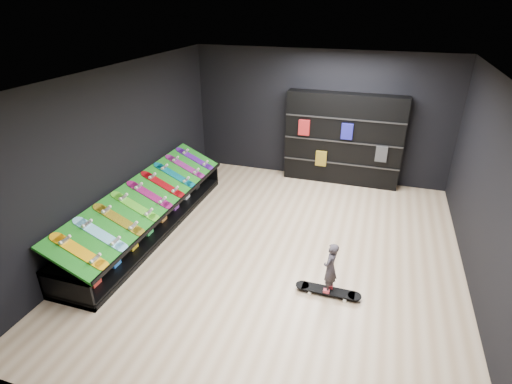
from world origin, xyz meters
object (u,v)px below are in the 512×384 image
(back_shelving, at_px, (343,139))
(floor_skateboard, at_px, (328,292))
(display_rack, at_px, (150,217))
(child, at_px, (329,277))

(back_shelving, bearing_deg, floor_skateboard, -85.11)
(display_rack, relative_size, child, 9.29)
(floor_skateboard, distance_m, child, 0.29)
(display_rack, xyz_separation_m, back_shelving, (3.16, 3.32, 0.81))
(child, bearing_deg, floor_skateboard, 180.00)
(display_rack, height_order, back_shelving, back_shelving)
(display_rack, height_order, floor_skateboard, display_rack)
(child, bearing_deg, back_shelving, -159.82)
(display_rack, relative_size, floor_skateboard, 4.59)
(display_rack, xyz_separation_m, child, (3.52, -0.86, 0.08))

